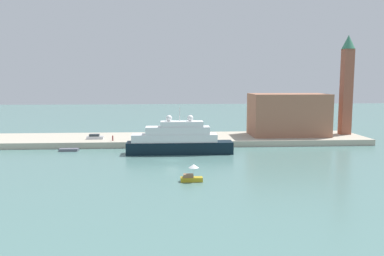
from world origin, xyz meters
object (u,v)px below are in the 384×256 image
mooring_bollard (161,140)px  small_motorboat (192,175)px  parked_car (95,137)px  harbor_building (288,115)px  bell_tower (347,81)px  work_barge (69,150)px  large_yacht (178,140)px  person_figure (113,138)px

mooring_bollard → small_motorboat: bearing=-80.7°
small_motorboat → parked_car: 47.14m
harbor_building → bell_tower: size_ratio=0.75×
bell_tower → work_barge: bearing=-169.4°
harbor_building → bell_tower: 20.02m
large_yacht → small_motorboat: (1.59, -26.42, -2.06)m
work_barge → person_figure: 11.74m
large_yacht → bell_tower: (49.97, 19.44, 13.98)m
bell_tower → person_figure: (-67.02, -8.85, -14.83)m
mooring_bollard → bell_tower: bearing=10.7°
large_yacht → person_figure: 20.09m
parked_car → bell_tower: bearing=4.1°
bell_tower → mooring_bollard: bearing=-169.3°
work_barge → parked_car: 10.55m
bell_tower → mooring_bollard: 57.21m
small_motorboat → parked_car: small_motorboat is taller
bell_tower → mooring_bollard: size_ratio=36.39×
parked_car → mooring_bollard: 18.75m
bell_tower → parked_car: size_ratio=6.48×
person_figure → mooring_bollard: (12.81, -1.40, -0.32)m
harbor_building → small_motorboat: bearing=-124.7°
large_yacht → bell_tower: bearing=21.3°
harbor_building → person_figure: bearing=-171.3°
work_barge → parked_car: (4.90, 9.16, 1.87)m
harbor_building → parked_car: bearing=-175.9°
harbor_building → parked_car: (-54.71, -3.91, -5.44)m
small_motorboat → person_figure: person_figure is taller
bell_tower → person_figure: size_ratio=18.53×
parked_car → person_figure: 6.38m
large_yacht → parked_car: (-22.31, 14.21, -0.99)m
parked_car → small_motorboat: bearing=-59.5°
harbor_building → large_yacht: bearing=-150.8°
work_barge → bell_tower: size_ratio=0.16×
harbor_building → parked_car: size_ratio=4.88×
small_motorboat → mooring_bollard: small_motorboat is taller
work_barge → mooring_bollard: mooring_bollard is taller
harbor_building → mooring_bollard: size_ratio=27.41×
bell_tower → small_motorboat: bearing=-136.5°
harbor_building → person_figure: size_ratio=13.96×
parked_car → mooring_bollard: size_ratio=5.62×
large_yacht → work_barge: bearing=169.5°
work_barge → bell_tower: 80.29m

